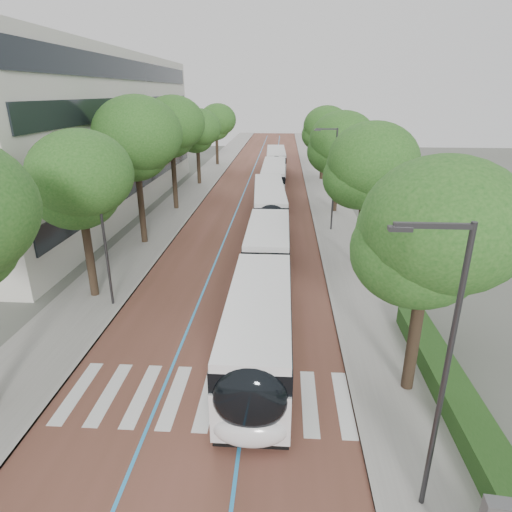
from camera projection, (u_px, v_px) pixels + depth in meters
The scene contains 20 objects.
ground at pixel (198, 416), 14.99m from camera, with size 160.00×160.00×0.00m, color #51544C.
road at pixel (260, 185), 52.24m from camera, with size 11.00×140.00×0.02m, color brown.
sidewalk_left at pixel (200, 184), 52.67m from camera, with size 4.00×140.00×0.12m, color gray.
sidewalk_right at pixel (322, 185), 51.77m from camera, with size 4.00×140.00×0.12m, color gray.
kerb_left at pixel (215, 184), 52.56m from camera, with size 0.20×140.00×0.14m, color gray.
kerb_right at pixel (306, 185), 51.89m from camera, with size 0.20×140.00×0.14m, color gray.
zebra_crossing at pixel (208, 397), 15.90m from camera, with size 10.55×3.60×0.01m.
lane_line_left at pixel (247, 185), 52.33m from camera, with size 0.12×126.00×0.01m, color #2A8FD5.
lane_line_right at pixel (273, 185), 52.14m from camera, with size 0.12×126.00×0.01m, color #2A8FD5.
office_building at pixel (45, 134), 39.72m from camera, with size 18.11×40.00×14.00m.
hedge at pixel (467, 416), 14.26m from camera, with size 1.20×14.00×0.80m, color #1D4116.
streetlight_near at pixel (441, 356), 10.07m from camera, with size 1.82×0.20×8.00m.
streetlight_far at pixel (332, 172), 33.35m from camera, with size 1.82×0.20×8.00m.
lamp_post_left at pixel (103, 232), 21.32m from camera, with size 0.14×0.14×8.00m, color #2E2D30.
trees_left at pixel (163, 141), 36.36m from camera, with size 6.09×60.41×9.94m.
trees_right at pixel (345, 152), 34.47m from camera, with size 5.89×47.50×8.59m.
lead_bus at pixel (264, 290), 20.80m from camera, with size 2.58×18.40×3.20m.
bus_queued_0 at pixel (269, 206), 36.04m from camera, with size 3.22×12.52×3.20m.
bus_queued_1 at pixel (274, 179), 47.25m from camera, with size 2.57×12.40×3.20m.
bus_queued_2 at pixel (276, 162), 59.07m from camera, with size 2.88×12.47×3.20m.
Camera 1 is at (2.81, -11.81, 10.64)m, focal length 30.00 mm.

